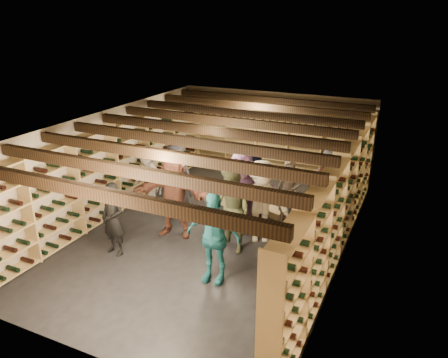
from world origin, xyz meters
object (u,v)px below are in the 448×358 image
Objects in this scene: person_11 at (241,193)px; person_10 at (243,183)px; crate_stack_left at (227,194)px; person_2 at (232,210)px; person_4 at (213,237)px; person_3 at (261,202)px; person_0 at (176,180)px; person_9 at (148,178)px; crate_stack_right at (238,202)px; person_5 at (174,194)px; person_1 at (113,219)px; person_8 at (323,204)px; person_12 at (330,188)px; crate_loose at (275,213)px; person_7 at (289,192)px; person_6 at (252,184)px.

person_10 is at bearing 86.35° from person_11.
crate_stack_left is 0.32× the size of person_2.
person_11 is (-0.27, 1.88, 0.06)m from person_4.
person_3 is (1.40, -1.39, 0.62)m from crate_stack_left.
crate_stack_left is 0.32× the size of person_0.
crate_stack_right is at bearing 42.79° from person_9.
person_5 is at bearing 138.24° from person_4.
person_4 is at bearing 9.60° from person_1.
person_8 is 0.57m from person_12.
person_8 is 0.84× the size of person_12.
crate_stack_right is 1.64m from person_0.
crate_loose is 0.34× the size of person_10.
person_12 is at bearing 11.52° from person_7.
person_3 reaches higher than person_7.
person_12 is at bearing -15.36° from person_10.
person_0 is at bearing -153.01° from person_12.
person_5 is (-1.66, -1.73, 0.84)m from crate_loose.
person_1 is (-1.01, -3.09, 0.48)m from crate_stack_left.
person_2 is 0.95× the size of person_6.
person_3 is 0.55m from person_11.
person_7 is 0.98× the size of person_9.
crate_stack_right is 0.31× the size of person_6.
person_6 is (-0.50, 0.74, 0.04)m from person_3.
person_7 is (0.54, 2.68, -0.09)m from person_4.
crate_stack_right is (0.38, -0.17, -0.09)m from crate_stack_left.
person_11 is at bearing -86.81° from person_10.
person_6 reaches higher than person_2.
person_7 is at bearing 159.24° from person_8.
person_7 is 0.99× the size of person_8.
person_8 is at bearing -5.44° from person_0.
person_0 is (-0.80, -1.08, 0.61)m from crate_stack_left.
person_0 is 2.79m from person_4.
person_8 is at bearing -78.28° from person_12.
person_0 reaches higher than person_4.
person_7 reaches higher than crate_loose.
person_4 is (1.94, -2.00, -0.02)m from person_0.
crate_stack_left is 1.63m from person_11.
crate_loose is 0.29× the size of person_0.
crate_stack_left is 2.07m from person_3.
person_9 is at bearing -178.72° from person_2.
crate_loose is at bearing 11.74° from person_0.
person_5 is 1.01× the size of person_12.
person_2 reaches higher than crate_loose.
person_5 reaches higher than person_2.
person_4 is 1.15× the size of person_10.
person_7 reaches higher than crate_stack_left.
person_8 is (3.53, 2.37, 0.03)m from person_1.
person_1 is (-0.21, -2.01, -0.13)m from person_0.
crate_loose is at bearing 103.33° from person_2.
person_0 reaches higher than person_9.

